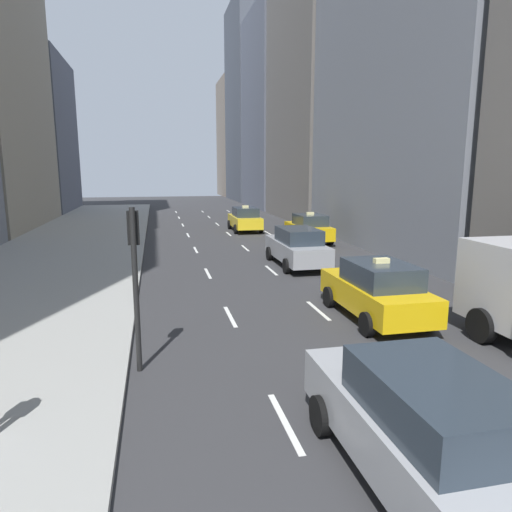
{
  "coord_description": "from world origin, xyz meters",
  "views": [
    {
      "loc": [
        -2.26,
        0.96,
        4.34
      ],
      "look_at": [
        0.95,
        15.59,
        1.53
      ],
      "focal_mm": 32.0,
      "sensor_mm": 36.0,
      "label": 1
    }
  ],
  "objects_px": {
    "taxi_lead": "(245,219)",
    "traffic_light_pole": "(135,263)",
    "sedan_silver_behind": "(297,247)",
    "taxi_second": "(309,228)",
    "taxi_third": "(377,290)",
    "sedan_black_near": "(425,428)"
  },
  "relations": [
    {
      "from": "traffic_light_pole",
      "to": "sedan_black_near",
      "type": "bearing_deg",
      "value": -50.6
    },
    {
      "from": "taxi_third",
      "to": "traffic_light_pole",
      "type": "xyz_separation_m",
      "value": [
        -6.75,
        -2.1,
        1.53
      ]
    },
    {
      "from": "taxi_lead",
      "to": "sedan_silver_behind",
      "type": "height_order",
      "value": "taxi_lead"
    },
    {
      "from": "sedan_black_near",
      "to": "sedan_silver_behind",
      "type": "xyz_separation_m",
      "value": [
        2.8,
        14.74,
        0.0
      ]
    },
    {
      "from": "taxi_third",
      "to": "sedan_black_near",
      "type": "relative_size",
      "value": 0.92
    },
    {
      "from": "taxi_second",
      "to": "taxi_third",
      "type": "relative_size",
      "value": 1.0
    },
    {
      "from": "taxi_third",
      "to": "sedan_black_near",
      "type": "height_order",
      "value": "taxi_third"
    },
    {
      "from": "taxi_third",
      "to": "sedan_silver_behind",
      "type": "xyz_separation_m",
      "value": [
        0.0,
        7.82,
        0.02
      ]
    },
    {
      "from": "sedan_silver_behind",
      "to": "traffic_light_pole",
      "type": "distance_m",
      "value": 12.1
    },
    {
      "from": "taxi_lead",
      "to": "sedan_black_near",
      "type": "xyz_separation_m",
      "value": [
        -2.8,
        -27.29,
        0.02
      ]
    },
    {
      "from": "taxi_third",
      "to": "traffic_light_pole",
      "type": "height_order",
      "value": "traffic_light_pole"
    },
    {
      "from": "taxi_second",
      "to": "taxi_third",
      "type": "distance_m",
      "value": 14.62
    },
    {
      "from": "taxi_third",
      "to": "sedan_black_near",
      "type": "bearing_deg",
      "value": -112.05
    },
    {
      "from": "taxi_lead",
      "to": "sedan_silver_behind",
      "type": "relative_size",
      "value": 0.89
    },
    {
      "from": "taxi_second",
      "to": "traffic_light_pole",
      "type": "xyz_separation_m",
      "value": [
        -9.55,
        -16.45,
        1.53
      ]
    },
    {
      "from": "taxi_third",
      "to": "sedan_silver_behind",
      "type": "height_order",
      "value": "taxi_third"
    },
    {
      "from": "taxi_lead",
      "to": "traffic_light_pole",
      "type": "relative_size",
      "value": 1.22
    },
    {
      "from": "taxi_third",
      "to": "sedan_black_near",
      "type": "distance_m",
      "value": 7.46
    },
    {
      "from": "sedan_black_near",
      "to": "traffic_light_pole",
      "type": "xyz_separation_m",
      "value": [
        -3.95,
        4.81,
        1.51
      ]
    },
    {
      "from": "taxi_second",
      "to": "taxi_third",
      "type": "bearing_deg",
      "value": -101.04
    },
    {
      "from": "sedan_silver_behind",
      "to": "traffic_light_pole",
      "type": "height_order",
      "value": "traffic_light_pole"
    },
    {
      "from": "taxi_lead",
      "to": "sedan_silver_behind",
      "type": "distance_m",
      "value": 12.56
    }
  ]
}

